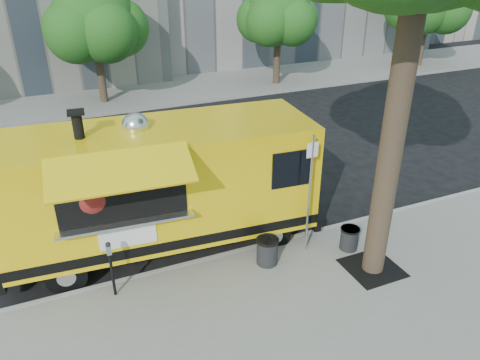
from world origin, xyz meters
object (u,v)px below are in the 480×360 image
object	(u,v)px
far_tree_c	(278,13)
parking_meter	(111,263)
food_truck	(160,185)
sign_post	(310,188)
trash_bin_right	(267,250)
trash_bin_left	(349,238)
far_tree_b	(94,20)
far_tree_d	(429,0)

from	to	relation	value
far_tree_c	parking_meter	xyz separation A→B (m)	(-11.00, -13.75, -2.74)
parking_meter	food_truck	world-z (taller)	food_truck
sign_post	trash_bin_right	bearing A→B (deg)	-175.37
far_tree_c	parking_meter	distance (m)	17.82
trash_bin_left	far_tree_b	bearing A→B (deg)	103.68
far_tree_c	trash_bin_right	bearing A→B (deg)	-118.22
parking_meter	trash_bin_right	size ratio (longest dim) A/B	2.07
trash_bin_left	trash_bin_right	bearing A→B (deg)	172.48
far_tree_d	sign_post	xyz separation A→B (m)	(-16.45, -14.15, -2.04)
far_tree_b	trash_bin_right	world-z (taller)	far_tree_b
sign_post	trash_bin_right	world-z (taller)	sign_post
far_tree_c	far_tree_d	distance (m)	10.00
far_tree_c	trash_bin_right	distance (m)	16.25
far_tree_d	parking_meter	world-z (taller)	far_tree_d
far_tree_c	sign_post	distance (m)	15.48
food_truck	trash_bin_right	size ratio (longest dim) A/B	11.84
far_tree_d	sign_post	distance (m)	21.79
far_tree_b	trash_bin_right	size ratio (longest dim) A/B	8.52
food_truck	far_tree_d	bearing A→B (deg)	36.96
far_tree_b	far_tree_c	xyz separation A→B (m)	(9.00, -0.30, -0.12)
food_truck	trash_bin_left	world-z (taller)	food_truck
sign_post	food_truck	bearing A→B (deg)	150.48
far_tree_b	far_tree_c	bearing A→B (deg)	-1.91
far_tree_b	sign_post	size ratio (longest dim) A/B	1.83
food_truck	trash_bin_left	distance (m)	4.73
far_tree_d	trash_bin_right	distance (m)	22.84
far_tree_b	food_truck	size ratio (longest dim) A/B	0.72
trash_bin_left	far_tree_d	bearing A→B (deg)	43.22
food_truck	parking_meter	bearing A→B (deg)	-130.36
far_tree_d	trash_bin_left	distance (m)	21.47
far_tree_b	sign_post	bearing A→B (deg)	-79.85
far_tree_b	trash_bin_left	distance (m)	15.42
far_tree_c	trash_bin_left	bearing A→B (deg)	-110.82
parking_meter	trash_bin_right	distance (m)	3.51
far_tree_c	far_tree_d	bearing A→B (deg)	1.15
far_tree_c	sign_post	xyz separation A→B (m)	(-6.45, -13.95, -1.87)
far_tree_c	food_truck	world-z (taller)	far_tree_c
food_truck	trash_bin_right	bearing A→B (deg)	-38.33
sign_post	far_tree_b	bearing A→B (deg)	100.15
far_tree_d	trash_bin_right	world-z (taller)	far_tree_d
far_tree_d	sign_post	size ratio (longest dim) A/B	1.88
far_tree_d	sign_post	bearing A→B (deg)	-139.30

